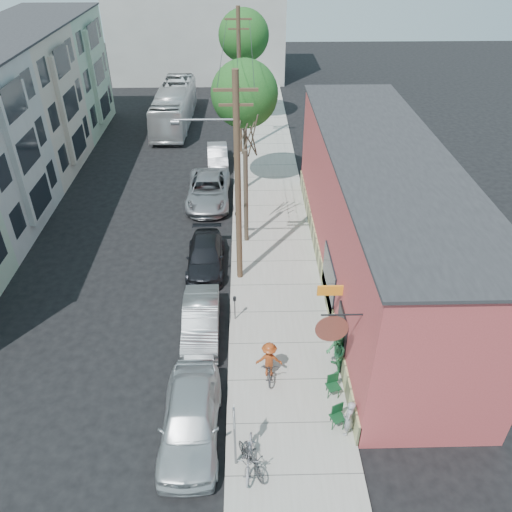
{
  "coord_description": "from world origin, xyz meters",
  "views": [
    {
      "loc": [
        2.79,
        -15.19,
        15.12
      ],
      "look_at": [
        3.25,
        4.52,
        1.5
      ],
      "focal_mm": 35.0,
      "sensor_mm": 36.0,
      "label": 1
    }
  ],
  "objects_px": {
    "patron_green": "(336,353)",
    "car_4": "(218,156)",
    "tree_bare": "(246,197)",
    "patio_chair_a": "(333,386)",
    "parking_meter_far": "(236,219)",
    "parked_bike_a": "(251,459)",
    "patio_chair_b": "(338,417)",
    "utility_pole_near": "(236,180)",
    "car_0": "(190,419)",
    "tree_leafy_mid": "(245,94)",
    "parking_meter_near": "(235,304)",
    "car_2": "(206,256)",
    "car_3": "(208,190)",
    "cyclist": "(269,360)",
    "patron_grey": "(349,418)",
    "car_1": "(201,320)",
    "bus": "(174,106)",
    "parked_bike_b": "(250,456)",
    "sign_post": "(235,431)",
    "tree_leafy_far": "(244,36)"
  },
  "relations": [
    {
      "from": "tree_leafy_mid",
      "to": "car_1",
      "type": "relative_size",
      "value": 1.87
    },
    {
      "from": "parking_meter_far",
      "to": "utility_pole_near",
      "type": "height_order",
      "value": "utility_pole_near"
    },
    {
      "from": "utility_pole_near",
      "to": "tree_leafy_mid",
      "type": "bearing_deg",
      "value": 87.6
    },
    {
      "from": "cyclist",
      "to": "car_3",
      "type": "distance_m",
      "value": 14.91
    },
    {
      "from": "tree_leafy_far",
      "to": "car_4",
      "type": "distance_m",
      "value": 10.71
    },
    {
      "from": "utility_pole_near",
      "to": "car_0",
      "type": "distance_m",
      "value": 10.25
    },
    {
      "from": "utility_pole_near",
      "to": "tree_leafy_mid",
      "type": "xyz_separation_m",
      "value": [
        0.41,
        9.78,
        0.85
      ]
    },
    {
      "from": "patio_chair_b",
      "to": "car_4",
      "type": "xyz_separation_m",
      "value": [
        -5.1,
        22.65,
        0.08
      ]
    },
    {
      "from": "car_0",
      "to": "car_4",
      "type": "relative_size",
      "value": 1.23
    },
    {
      "from": "patron_green",
      "to": "car_4",
      "type": "relative_size",
      "value": 0.48
    },
    {
      "from": "patron_green",
      "to": "car_0",
      "type": "relative_size",
      "value": 0.39
    },
    {
      "from": "parked_bike_b",
      "to": "parking_meter_near",
      "type": "bearing_deg",
      "value": 99.23
    },
    {
      "from": "sign_post",
      "to": "utility_pole_near",
      "type": "relative_size",
      "value": 0.28
    },
    {
      "from": "parking_meter_far",
      "to": "parked_bike_a",
      "type": "xyz_separation_m",
      "value": [
        0.6,
        -14.68,
        -0.33
      ]
    },
    {
      "from": "tree_leafy_mid",
      "to": "patron_green",
      "type": "bearing_deg",
      "value": -78.09
    },
    {
      "from": "patio_chair_b",
      "to": "parked_bike_a",
      "type": "bearing_deg",
      "value": -176.9
    },
    {
      "from": "car_2",
      "to": "car_3",
      "type": "xyz_separation_m",
      "value": [
        -0.25,
        7.07,
        0.13
      ]
    },
    {
      "from": "bus",
      "to": "cyclist",
      "type": "bearing_deg",
      "value": -75.55
    },
    {
      "from": "parked_bike_a",
      "to": "car_4",
      "type": "height_order",
      "value": "car_4"
    },
    {
      "from": "parking_meter_far",
      "to": "parked_bike_a",
      "type": "height_order",
      "value": "parking_meter_far"
    },
    {
      "from": "parked_bike_a",
      "to": "car_0",
      "type": "height_order",
      "value": "car_0"
    },
    {
      "from": "tree_leafy_mid",
      "to": "parking_meter_near",
      "type": "bearing_deg",
      "value": -92.43
    },
    {
      "from": "patron_grey",
      "to": "parked_bike_b",
      "type": "xyz_separation_m",
      "value": [
        -3.39,
        -1.17,
        -0.26
      ]
    },
    {
      "from": "tree_leafy_mid",
      "to": "patron_grey",
      "type": "relative_size",
      "value": 5.3
    },
    {
      "from": "parking_meter_far",
      "to": "car_1",
      "type": "bearing_deg",
      "value": -100.14
    },
    {
      "from": "sign_post",
      "to": "car_3",
      "type": "height_order",
      "value": "sign_post"
    },
    {
      "from": "utility_pole_near",
      "to": "tree_bare",
      "type": "xyz_separation_m",
      "value": [
        0.41,
        3.36,
        -2.62
      ]
    },
    {
      "from": "parking_meter_far",
      "to": "patio_chair_b",
      "type": "distance_m",
      "value": 13.61
    },
    {
      "from": "car_2",
      "to": "car_3",
      "type": "bearing_deg",
      "value": 91.42
    },
    {
      "from": "parking_meter_near",
      "to": "cyclist",
      "type": "bearing_deg",
      "value": -67.44
    },
    {
      "from": "cyclist",
      "to": "tree_bare",
      "type": "bearing_deg",
      "value": -82.37
    },
    {
      "from": "sign_post",
      "to": "patron_grey",
      "type": "relative_size",
      "value": 1.83
    },
    {
      "from": "cyclist",
      "to": "car_4",
      "type": "bearing_deg",
      "value": -79.18
    },
    {
      "from": "patron_green",
      "to": "car_4",
      "type": "distance_m",
      "value": 20.83
    },
    {
      "from": "patio_chair_a",
      "to": "patio_chair_b",
      "type": "height_order",
      "value": "same"
    },
    {
      "from": "bus",
      "to": "car_4",
      "type": "bearing_deg",
      "value": -63.76
    },
    {
      "from": "cyclist",
      "to": "tree_leafy_mid",
      "type": "bearing_deg",
      "value": -84.23
    },
    {
      "from": "tree_bare",
      "to": "patio_chair_a",
      "type": "distance_m",
      "value": 11.52
    },
    {
      "from": "tree_leafy_mid",
      "to": "car_4",
      "type": "distance_m",
      "value": 7.16
    },
    {
      "from": "patio_chair_a",
      "to": "patron_green",
      "type": "relative_size",
      "value": 0.45
    },
    {
      "from": "patio_chair_b",
      "to": "car_1",
      "type": "bearing_deg",
      "value": 111.38
    },
    {
      "from": "patio_chair_a",
      "to": "sign_post",
      "type": "bearing_deg",
      "value": -159.3
    },
    {
      "from": "parking_meter_far",
      "to": "patio_chair_a",
      "type": "bearing_deg",
      "value": -72.48
    },
    {
      "from": "tree_leafy_mid",
      "to": "car_2",
      "type": "bearing_deg",
      "value": -103.55
    },
    {
      "from": "utility_pole_near",
      "to": "car_3",
      "type": "distance_m",
      "value": 9.55
    },
    {
      "from": "parked_bike_b",
      "to": "patio_chair_b",
      "type": "bearing_deg",
      "value": 30.22
    },
    {
      "from": "tree_leafy_mid",
      "to": "car_4",
      "type": "xyz_separation_m",
      "value": [
        -2.0,
        4.0,
        -5.59
      ]
    },
    {
      "from": "patio_chair_b",
      "to": "utility_pole_near",
      "type": "bearing_deg",
      "value": 87.34
    },
    {
      "from": "parking_meter_near",
      "to": "car_0",
      "type": "height_order",
      "value": "car_0"
    },
    {
      "from": "car_1",
      "to": "bus",
      "type": "distance_m",
      "value": 26.46
    }
  ]
}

